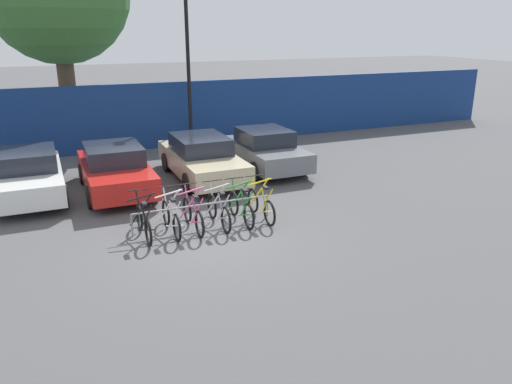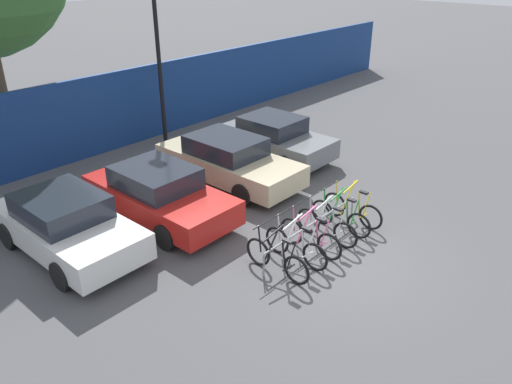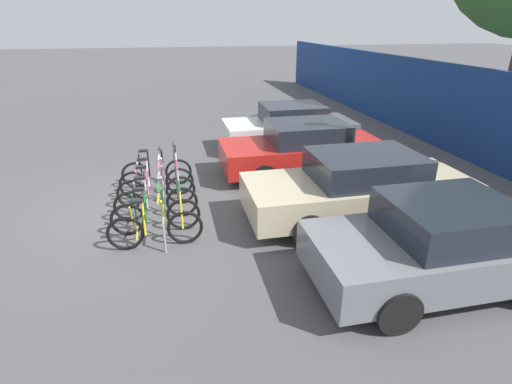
# 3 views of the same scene
# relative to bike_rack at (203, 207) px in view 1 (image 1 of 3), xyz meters

# --- Properties ---
(ground_plane) EXTENTS (120.00, 120.00, 0.00)m
(ground_plane) POSITION_rel_bike_rack_xyz_m (-0.21, -0.68, -0.48)
(ground_plane) COLOR #4C4C4F
(hoarding_wall) EXTENTS (36.00, 0.16, 2.62)m
(hoarding_wall) POSITION_rel_bike_rack_xyz_m (-0.21, 8.82, 0.83)
(hoarding_wall) COLOR navy
(hoarding_wall) RESTS_ON ground
(bike_rack) EXTENTS (3.55, 0.04, 0.57)m
(bike_rack) POSITION_rel_bike_rack_xyz_m (0.00, 0.00, 0.00)
(bike_rack) COLOR gray
(bike_rack) RESTS_ON ground
(bicycle_black) EXTENTS (0.68, 1.71, 1.05)m
(bicycle_black) POSITION_rel_bike_rack_xyz_m (-1.50, -0.15, -0.11)
(bicycle_black) COLOR black
(bicycle_black) RESTS_ON ground
(bicycle_white) EXTENTS (0.68, 1.71, 1.05)m
(bicycle_white) POSITION_rel_bike_rack_xyz_m (-0.84, -0.15, -0.11)
(bicycle_white) COLOR black
(bicycle_white) RESTS_ON ground
(bicycle_pink) EXTENTS (0.68, 1.71, 1.05)m
(bicycle_pink) POSITION_rel_bike_rack_xyz_m (-0.30, -0.15, -0.11)
(bicycle_pink) COLOR black
(bicycle_pink) RESTS_ON ground
(bicycle_silver) EXTENTS (0.68, 1.71, 1.05)m
(bicycle_silver) POSITION_rel_bike_rack_xyz_m (0.36, -0.15, -0.11)
(bicycle_silver) COLOR black
(bicycle_silver) RESTS_ON ground
(bicycle_green) EXTENTS (0.68, 1.71, 1.05)m
(bicycle_green) POSITION_rel_bike_rack_xyz_m (0.95, -0.15, -0.11)
(bicycle_green) COLOR black
(bicycle_green) RESTS_ON ground
(bicycle_yellow) EXTENTS (0.68, 1.71, 1.05)m
(bicycle_yellow) POSITION_rel_bike_rack_xyz_m (1.50, -0.15, -0.11)
(bicycle_yellow) COLOR black
(bicycle_yellow) RESTS_ON ground
(car_white) EXTENTS (1.91, 4.10, 1.40)m
(car_white) POSITION_rel_bike_rack_xyz_m (-3.94, 4.00, 0.21)
(car_white) COLOR silver
(car_white) RESTS_ON ground
(car_red) EXTENTS (1.91, 4.26, 1.40)m
(car_red) POSITION_rel_bike_rack_xyz_m (-1.57, 3.66, 0.21)
(car_red) COLOR red
(car_red) RESTS_ON ground
(car_beige) EXTENTS (1.91, 4.58, 1.40)m
(car_beige) POSITION_rel_bike_rack_xyz_m (1.20, 3.92, 0.21)
(car_beige) COLOR #C1B28E
(car_beige) RESTS_ON ground
(car_grey) EXTENTS (1.91, 3.93, 1.40)m
(car_grey) POSITION_rel_bike_rack_xyz_m (3.56, 4.13, 0.21)
(car_grey) COLOR slate
(car_grey) RESTS_ON ground
(lamp_post) EXTENTS (0.24, 0.44, 6.94)m
(lamp_post) POSITION_rel_bike_rack_xyz_m (1.99, 7.83, 3.35)
(lamp_post) COLOR black
(lamp_post) RESTS_ON ground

